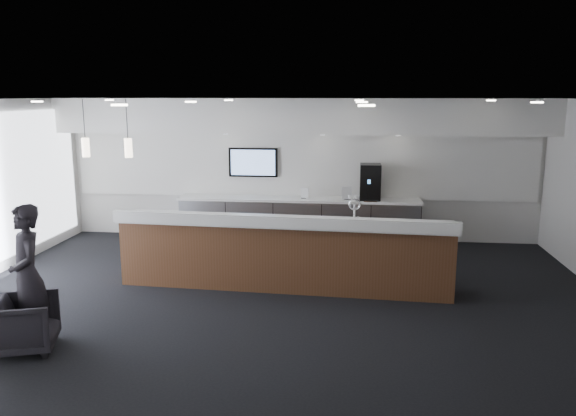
# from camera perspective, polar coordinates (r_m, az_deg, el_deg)

# --- Properties ---
(ground) EXTENTS (10.00, 10.00, 0.00)m
(ground) POSITION_cam_1_polar(r_m,az_deg,el_deg) (8.51, -1.25, -9.71)
(ground) COLOR black
(ground) RESTS_ON ground
(ceiling) EXTENTS (10.00, 8.00, 0.02)m
(ceiling) POSITION_cam_1_polar(r_m,az_deg,el_deg) (7.93, -1.35, 10.94)
(ceiling) COLOR black
(ceiling) RESTS_ON back_wall
(back_wall) EXTENTS (10.00, 0.02, 3.00)m
(back_wall) POSITION_cam_1_polar(r_m,az_deg,el_deg) (12.01, 1.25, 3.93)
(back_wall) COLOR silver
(back_wall) RESTS_ON ground
(soffit_bulkhead) EXTENTS (10.00, 0.90, 0.70)m
(soffit_bulkhead) POSITION_cam_1_polar(r_m,az_deg,el_deg) (11.47, 1.07, 9.35)
(soffit_bulkhead) COLOR white
(soffit_bulkhead) RESTS_ON back_wall
(alcove_panel) EXTENTS (9.80, 0.06, 1.40)m
(alcove_panel) POSITION_cam_1_polar(r_m,az_deg,el_deg) (11.97, 1.23, 4.39)
(alcove_panel) COLOR white
(alcove_panel) RESTS_ON back_wall
(back_credenza) EXTENTS (5.06, 0.66, 0.95)m
(back_credenza) POSITION_cam_1_polar(r_m,az_deg,el_deg) (11.84, 1.07, -1.20)
(back_credenza) COLOR gray
(back_credenza) RESTS_ON ground
(wall_tv) EXTENTS (1.05, 0.08, 0.62)m
(wall_tv) POSITION_cam_1_polar(r_m,az_deg,el_deg) (12.03, -3.56, 4.65)
(wall_tv) COLOR black
(wall_tv) RESTS_ON back_wall
(pendant_left) EXTENTS (0.12, 0.12, 0.30)m
(pendant_left) POSITION_cam_1_polar(r_m,az_deg,el_deg) (9.36, -15.44, 6.02)
(pendant_left) COLOR beige
(pendant_left) RESTS_ON ceiling
(pendant_right) EXTENTS (0.12, 0.12, 0.30)m
(pendant_right) POSITION_cam_1_polar(r_m,az_deg,el_deg) (9.64, -19.33, 5.93)
(pendant_right) COLOR beige
(pendant_right) RESTS_ON ceiling
(ceiling_can_lights) EXTENTS (7.00, 5.00, 0.02)m
(ceiling_can_lights) POSITION_cam_1_polar(r_m,az_deg,el_deg) (7.93, -1.34, 10.73)
(ceiling_can_lights) COLOR white
(ceiling_can_lights) RESTS_ON ceiling
(service_counter) EXTENTS (5.40, 1.17, 1.49)m
(service_counter) POSITION_cam_1_polar(r_m,az_deg,el_deg) (9.06, -0.41, -4.54)
(service_counter) COLOR #57331D
(service_counter) RESTS_ON ground
(coffee_machine) EXTENTS (0.42, 0.55, 0.73)m
(coffee_machine) POSITION_cam_1_polar(r_m,az_deg,el_deg) (11.63, 8.35, 2.64)
(coffee_machine) COLOR black
(coffee_machine) RESTS_ON back_credenza
(info_sign_left) EXTENTS (0.16, 0.07, 0.23)m
(info_sign_left) POSITION_cam_1_polar(r_m,az_deg,el_deg) (11.65, 1.72, 1.53)
(info_sign_left) COLOR silver
(info_sign_left) RESTS_ON back_credenza
(info_sign_right) EXTENTS (0.20, 0.06, 0.27)m
(info_sign_right) POSITION_cam_1_polar(r_m,az_deg,el_deg) (11.59, 5.97, 1.53)
(info_sign_right) COLOR silver
(info_sign_right) RESTS_ON back_credenza
(armchair) EXTENTS (0.93, 0.92, 0.67)m
(armchair) POSITION_cam_1_polar(r_m,az_deg,el_deg) (7.66, -25.22, -10.61)
(armchair) COLOR black
(armchair) RESTS_ON ground
(lounge_guest) EXTENTS (0.74, 0.76, 1.76)m
(lounge_guest) POSITION_cam_1_polar(r_m,az_deg,el_deg) (7.69, -24.94, -6.18)
(lounge_guest) COLOR black
(lounge_guest) RESTS_ON ground
(cup_0) EXTENTS (0.10, 0.10, 0.10)m
(cup_0) POSITION_cam_1_polar(r_m,az_deg,el_deg) (11.63, 9.09, 1.04)
(cup_0) COLOR white
(cup_0) RESTS_ON back_credenza
(cup_1) EXTENTS (0.14, 0.14, 0.10)m
(cup_1) POSITION_cam_1_polar(r_m,az_deg,el_deg) (11.62, 8.40, 1.06)
(cup_1) COLOR white
(cup_1) RESTS_ON back_credenza
(cup_2) EXTENTS (0.13, 0.13, 0.10)m
(cup_2) POSITION_cam_1_polar(r_m,az_deg,el_deg) (11.62, 7.71, 1.07)
(cup_2) COLOR white
(cup_2) RESTS_ON back_credenza
(cup_3) EXTENTS (0.13, 0.13, 0.10)m
(cup_3) POSITION_cam_1_polar(r_m,az_deg,el_deg) (11.62, 7.02, 1.09)
(cup_3) COLOR white
(cup_3) RESTS_ON back_credenza
(cup_4) EXTENTS (0.14, 0.14, 0.10)m
(cup_4) POSITION_cam_1_polar(r_m,az_deg,el_deg) (11.62, 6.33, 1.10)
(cup_4) COLOR white
(cup_4) RESTS_ON back_credenza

